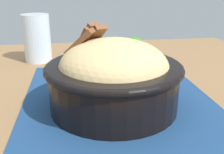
{
  "coord_description": "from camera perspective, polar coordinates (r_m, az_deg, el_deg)",
  "views": [
    {
      "loc": [
        -0.36,
        0.06,
        0.94
      ],
      "look_at": [
        0.02,
        0.0,
        0.8
      ],
      "focal_mm": 41.89,
      "sensor_mm": 36.0,
      "label": 1
    }
  ],
  "objects": [
    {
      "name": "bowl",
      "position": [
        0.4,
        -0.01,
        0.31
      ],
      "size": [
        0.23,
        0.23,
        0.13
      ],
      "color": "black",
      "rests_on": "placemat"
    },
    {
      "name": "placemat",
      "position": [
        0.44,
        1.48,
        -5.37
      ],
      "size": [
        0.41,
        0.32,
        0.0
      ],
      "primitive_type": "cube",
      "rotation": [
        0.0,
        0.0,
        -0.01
      ],
      "color": "navy",
      "rests_on": "table"
    },
    {
      "name": "table",
      "position": [
        0.45,
        0.76,
        -15.91
      ],
      "size": [
        1.02,
        0.91,
        0.75
      ],
      "color": "olive",
      "rests_on": "ground_plane"
    },
    {
      "name": "fork",
      "position": [
        0.5,
        1.32,
        -1.87
      ],
      "size": [
        0.04,
        0.12,
        0.0
      ],
      "color": "silver",
      "rests_on": "placemat"
    },
    {
      "name": "drinking_glass",
      "position": [
        0.69,
        -15.99,
        7.55
      ],
      "size": [
        0.07,
        0.07,
        0.12
      ],
      "color": "silver",
      "rests_on": "table"
    }
  ]
}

